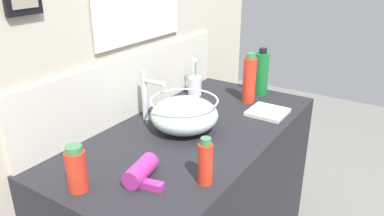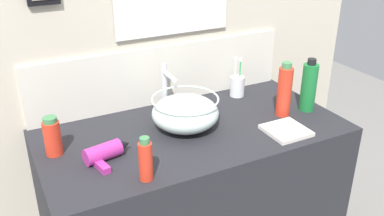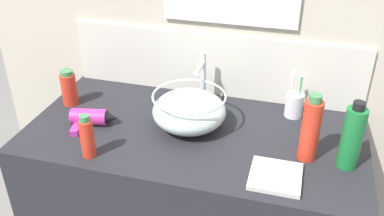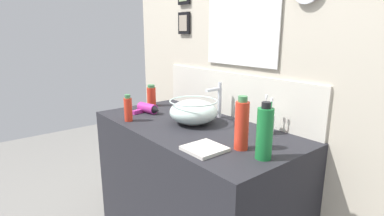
# 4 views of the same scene
# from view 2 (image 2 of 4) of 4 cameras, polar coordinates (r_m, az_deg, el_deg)

# --- Properties ---
(vanity_counter) EXTENTS (1.27, 0.64, 0.83)m
(vanity_counter) POSITION_cam_2_polar(r_m,az_deg,el_deg) (2.02, 0.20, -13.27)
(vanity_counter) COLOR #232328
(vanity_counter) RESTS_ON ground
(back_panel) EXTENTS (2.14, 0.09, 2.34)m
(back_panel) POSITION_cam_2_polar(r_m,az_deg,el_deg) (1.96, -4.52, 10.40)
(back_panel) COLOR beige
(back_panel) RESTS_ON ground
(glass_bowl_sink) EXTENTS (0.28, 0.28, 0.14)m
(glass_bowl_sink) POSITION_cam_2_polar(r_m,az_deg,el_deg) (1.77, -0.90, -0.61)
(glass_bowl_sink) COLOR silver
(glass_bowl_sink) RESTS_ON vanity_counter
(faucet) EXTENTS (0.02, 0.12, 0.22)m
(faucet) POSITION_cam_2_polar(r_m,az_deg,el_deg) (1.90, -3.49, 3.17)
(faucet) COLOR silver
(faucet) RESTS_ON vanity_counter
(hair_drier) EXTENTS (0.19, 0.15, 0.06)m
(hair_drier) POSITION_cam_2_polar(r_m,az_deg,el_deg) (1.60, -11.33, -5.77)
(hair_drier) COLOR #B22D8C
(hair_drier) RESTS_ON vanity_counter
(toothbrush_cup) EXTENTS (0.07, 0.07, 0.20)m
(toothbrush_cup) POSITION_cam_2_polar(r_m,az_deg,el_deg) (2.10, 6.05, 2.96)
(toothbrush_cup) COLOR silver
(toothbrush_cup) RESTS_ON vanity_counter
(lotion_bottle) EXTENTS (0.07, 0.07, 0.24)m
(lotion_bottle) POSITION_cam_2_polar(r_m,az_deg,el_deg) (1.99, 15.31, 2.77)
(lotion_bottle) COLOR #197233
(lotion_bottle) RESTS_ON vanity_counter
(shampoo_bottle) EXTENTS (0.06, 0.06, 0.15)m
(shampoo_bottle) POSITION_cam_2_polar(r_m,az_deg,el_deg) (1.66, -18.12, -3.66)
(shampoo_bottle) COLOR red
(shampoo_bottle) RESTS_ON vanity_counter
(soap_dispenser) EXTENTS (0.05, 0.05, 0.16)m
(soap_dispenser) POSITION_cam_2_polar(r_m,az_deg,el_deg) (1.45, -6.21, -6.91)
(soap_dispenser) COLOR red
(soap_dispenser) RESTS_ON vanity_counter
(spray_bottle) EXTENTS (0.06, 0.06, 0.25)m
(spray_bottle) POSITION_cam_2_polar(r_m,az_deg,el_deg) (1.91, 12.22, 2.27)
(spray_bottle) COLOR red
(spray_bottle) RESTS_ON vanity_counter
(hand_towel) EXTENTS (0.16, 0.17, 0.02)m
(hand_towel) POSITION_cam_2_polar(r_m,az_deg,el_deg) (1.80, 12.43, -2.94)
(hand_towel) COLOR silver
(hand_towel) RESTS_ON vanity_counter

